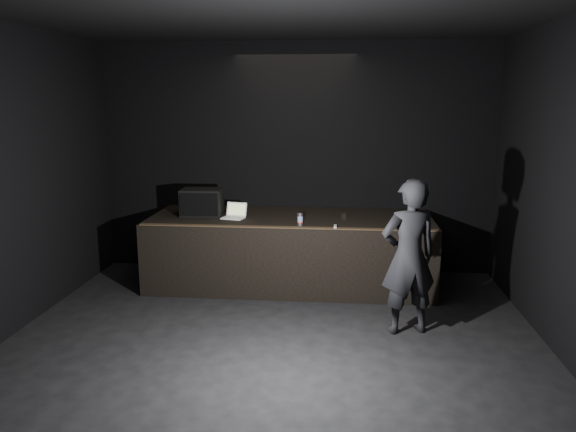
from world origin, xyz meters
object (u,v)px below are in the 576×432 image
Objects in this scene: stage_riser at (291,250)px; stage_monitor at (202,202)px; laptop at (235,214)px; beer_can at (300,219)px; person at (409,257)px.

stage_riser is 1.46m from stage_monitor.
laptop is 2.05× the size of beer_can.
beer_can is (0.18, -0.58, 0.59)m from stage_riser.
laptop is at bearing 156.10° from beer_can.
person is at bearing -38.09° from beer_can.
person is (1.31, -1.03, -0.19)m from beer_can.
person is (1.49, -1.60, 0.40)m from stage_riser.
stage_riser is at bearing 107.23° from beer_can.
person reaches higher than stage_monitor.
stage_riser is 0.84m from beer_can.
stage_monitor is 0.54m from laptop.
stage_monitor is at bearing -179.02° from stage_riser.
person is at bearing -19.32° from laptop.
laptop is 1.05m from beer_can.
laptop is at bearing -49.28° from person.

